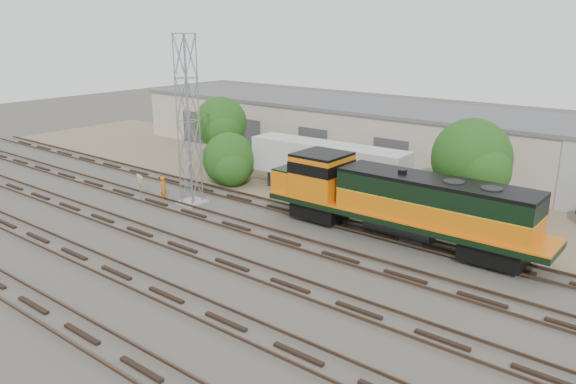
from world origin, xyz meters
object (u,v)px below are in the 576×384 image
Objects in this scene: worker at (164,188)px; semi_trailer at (331,163)px; locomotive at (396,200)px; signal_tower at (188,124)px.

semi_trailer is (8.74, 8.87, 1.54)m from worker.
signal_tower reaches higher than locomotive.
signal_tower is 0.93× the size of semi_trailer.
locomotive is 1.50× the size of signal_tower.
locomotive is at bearing -133.63° from worker.
worker is 12.55m from semi_trailer.
semi_trailer is at bearing -100.54° from worker.
signal_tower is at bearing -131.55° from semi_trailer.
worker is (-16.96, -3.70, -1.53)m from locomotive.
signal_tower is at bearing -168.94° from locomotive.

